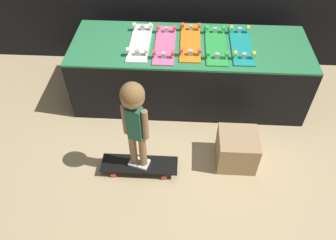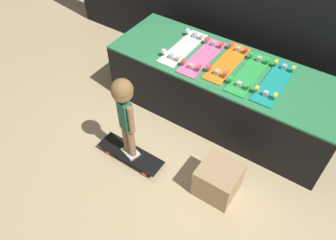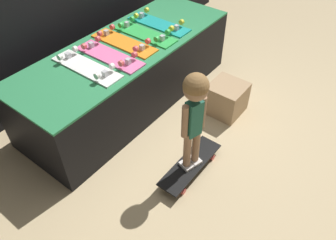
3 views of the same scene
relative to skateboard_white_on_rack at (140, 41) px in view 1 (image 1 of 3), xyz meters
name	(u,v)px [view 1 (image 1 of 3)]	position (x,y,z in m)	size (l,w,h in m)	color
ground_plane	(187,126)	(0.50, -0.49, -0.69)	(16.00, 16.00, 0.00)	tan
display_rack	(189,72)	(0.50, 0.00, -0.35)	(2.39, 0.84, 0.67)	black
skateboard_white_on_rack	(140,41)	(0.00, 0.00, 0.00)	(0.20, 0.70, 0.09)	white
skateboard_pink_on_rack	(165,44)	(0.25, -0.03, 0.00)	(0.20, 0.70, 0.09)	pink
skateboard_orange_on_rack	(190,41)	(0.50, 0.03, 0.00)	(0.20, 0.70, 0.09)	orange
skateboard_green_on_rack	(216,44)	(0.75, -0.01, 0.00)	(0.20, 0.70, 0.09)	green
skateboard_teal_on_rack	(241,44)	(1.00, 0.00, 0.00)	(0.20, 0.70, 0.09)	teal
skateboard_on_floor	(140,165)	(0.08, -1.06, -0.62)	(0.69, 0.20, 0.09)	black
child	(134,113)	(0.08, -1.06, 0.04)	(0.21, 0.19, 0.92)	silver
storage_box	(237,149)	(0.96, -0.90, -0.53)	(0.35, 0.35, 0.32)	tan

